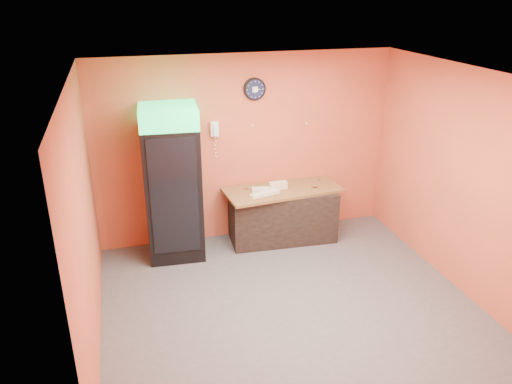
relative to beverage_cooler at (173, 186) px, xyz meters
name	(u,v)px	position (x,y,z in m)	size (l,w,h in m)	color
floor	(287,302)	(1.16, -1.60, -1.07)	(4.50, 4.50, 0.00)	#47474C
back_wall	(246,148)	(1.16, 0.40, 0.33)	(4.50, 0.02, 2.80)	#D8593C
left_wall	(84,223)	(-1.09, -1.60, 0.33)	(0.02, 4.00, 2.80)	#D8593C
right_wall	(459,180)	(3.41, -1.60, 0.33)	(0.02, 4.00, 2.80)	#D8593C
ceiling	(294,76)	(1.16, -1.60, 1.73)	(4.50, 4.00, 0.02)	white
beverage_cooler	(173,186)	(0.00, 0.00, 0.00)	(0.82, 0.83, 2.20)	black
prep_counter	(282,215)	(1.63, 0.05, -0.68)	(1.59, 0.70, 0.79)	black
wall_clock	(255,89)	(1.28, 0.37, 1.21)	(0.32, 0.06, 0.32)	black
wall_phone	(214,129)	(0.68, 0.35, 0.68)	(0.12, 0.10, 0.21)	white
butcher_paper	(283,190)	(1.63, 0.05, -0.26)	(1.74, 0.73, 0.04)	brown
sub_roll_stack	(278,185)	(1.56, 0.06, -0.18)	(0.27, 0.11, 0.11)	#F5DFBE
wrapped_sandwich_left	(259,195)	(1.21, -0.13, -0.22)	(0.27, 0.11, 0.04)	silver
wrapped_sandwich_mid	(270,193)	(1.38, -0.09, -0.22)	(0.28, 0.11, 0.04)	silver
wrapped_sandwich_right	(262,189)	(1.30, 0.06, -0.22)	(0.30, 0.12, 0.04)	silver
kitchen_tool	(270,187)	(1.45, 0.10, -0.21)	(0.06, 0.06, 0.06)	silver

